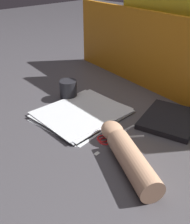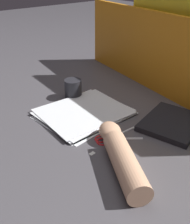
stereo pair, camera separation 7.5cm
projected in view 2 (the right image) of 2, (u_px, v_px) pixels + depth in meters
The scene contains 10 objects.
ground_plane at pixel (103, 122), 1.03m from camera, with size 6.00×6.00×0.00m, color #4C494F.
backdrop_panel_left at pixel (138, 46), 1.32m from camera, with size 0.81×0.17×0.36m.
paper_stack at pixel (84, 113), 1.08m from camera, with size 0.31×0.36×0.02m.
book_closed at pixel (172, 123), 1.01m from camera, with size 0.25×0.28×0.02m.
scissors at pixel (110, 138), 0.93m from camera, with size 0.13×0.18×0.01m.
hand_forearm at pixel (121, 155), 0.80m from camera, with size 0.34×0.24×0.07m.
paper_scrap_near at pixel (120, 160), 0.83m from camera, with size 0.03×0.03×0.00m.
paper_scrap_mid at pixel (92, 153), 0.86m from camera, with size 0.01×0.02×0.00m.
paper_scrap_far at pixel (80, 141), 0.92m from camera, with size 0.03×0.02×0.00m.
mug at pixel (73, 89), 1.21m from camera, with size 0.08×0.08×0.09m.
Camera 2 is at (0.64, -0.61, 0.54)m, focal length 42.00 mm.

